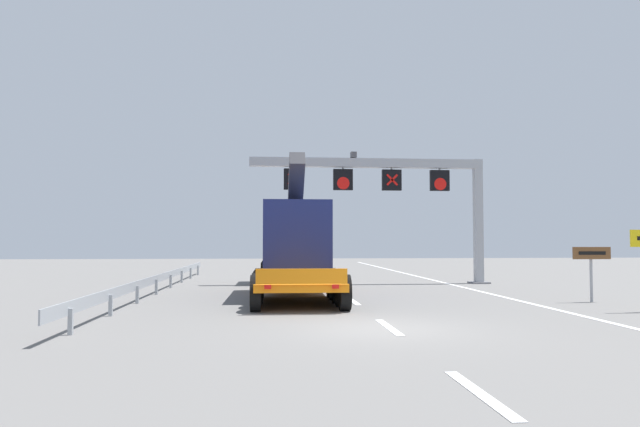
{
  "coord_description": "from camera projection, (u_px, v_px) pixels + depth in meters",
  "views": [
    {
      "loc": [
        -2.59,
        -13.86,
        2.12
      ],
      "look_at": [
        -0.34,
        12.11,
        3.37
      ],
      "focal_mm": 32.22,
      "sensor_mm": 36.0,
      "label": 1
    }
  ],
  "objects": [
    {
      "name": "edge_line_right",
      "position": [
        462.0,
        287.0,
        26.39
      ],
      "size": [
        0.2,
        63.0,
        0.01
      ],
      "primitive_type": "cube",
      "color": "silver",
      "rests_on": "ground"
    },
    {
      "name": "ground",
      "position": [
        377.0,
        328.0,
        13.91
      ],
      "size": [
        112.0,
        112.0,
        0.0
      ],
      "primitive_type": "plane",
      "color": "slate"
    },
    {
      "name": "overhead_lane_gantry",
      "position": [
        395.0,
        182.0,
        28.63
      ],
      "size": [
        11.93,
        0.9,
        6.54
      ],
      "color": "#9EA0A5",
      "rests_on": "ground"
    },
    {
      "name": "guardrail_left",
      "position": [
        163.0,
        278.0,
        24.34
      ],
      "size": [
        0.13,
        26.14,
        0.76
      ],
      "color": "#999EA3",
      "rests_on": "ground"
    },
    {
      "name": "tourist_info_sign_brown",
      "position": [
        591.0,
        260.0,
        19.92
      ],
      "size": [
        1.36,
        0.15,
        1.92
      ],
      "color": "#9EA0A5",
      "rests_on": "ground"
    },
    {
      "name": "heavy_haul_truck_orange",
      "position": [
        293.0,
        244.0,
        24.79
      ],
      "size": [
        3.08,
        14.08,
        5.3
      ],
      "color": "orange",
      "rests_on": "ground"
    },
    {
      "name": "lane_markings",
      "position": [
        314.0,
        273.0,
        38.55
      ],
      "size": [
        0.2,
        64.05,
        0.01
      ],
      "color": "silver",
      "rests_on": "ground"
    }
  ]
}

